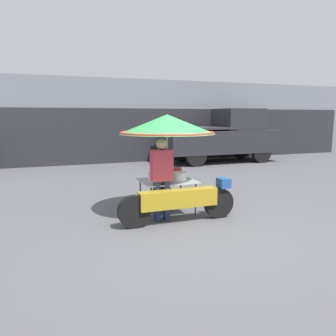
# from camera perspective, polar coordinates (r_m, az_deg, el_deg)

# --- Properties ---
(ground_plane) EXTENTS (36.00, 36.00, 0.00)m
(ground_plane) POSITION_cam_1_polar(r_m,az_deg,el_deg) (5.74, 4.75, -10.49)
(ground_plane) COLOR #56565B
(shopfront_building) EXTENTS (28.00, 2.06, 3.41)m
(shopfront_building) POSITION_cam_1_polar(r_m,az_deg,el_deg) (14.43, -11.31, 8.03)
(shopfront_building) COLOR gray
(shopfront_building) RESTS_ON ground
(vendor_motorcycle_cart) EXTENTS (2.22, 1.84, 1.94)m
(vendor_motorcycle_cart) POSITION_cam_1_polar(r_m,az_deg,el_deg) (6.24, 0.10, 5.24)
(vendor_motorcycle_cart) COLOR black
(vendor_motorcycle_cart) RESTS_ON ground
(vendor_person) EXTENTS (0.38, 0.22, 1.52)m
(vendor_person) POSITION_cam_1_polar(r_m,az_deg,el_deg) (5.94, -1.11, -1.32)
(vendor_person) COLOR navy
(vendor_person) RESTS_ON ground
(pickup_truck) EXTENTS (4.96, 1.77, 2.21)m
(pickup_truck) POSITION_cam_1_polar(r_m,az_deg,el_deg) (13.88, 9.68, 5.39)
(pickup_truck) COLOR black
(pickup_truck) RESTS_ON ground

